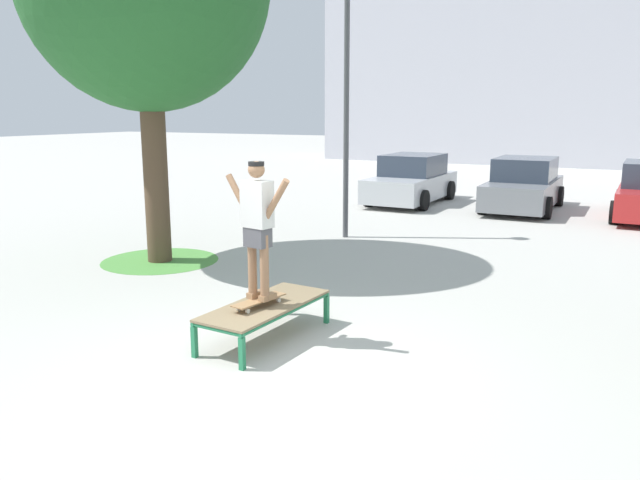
{
  "coord_description": "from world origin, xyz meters",
  "views": [
    {
      "loc": [
        3.4,
        -5.57,
        2.83
      ],
      "look_at": [
        -0.64,
        2.28,
        1.0
      ],
      "focal_mm": 35.17,
      "sensor_mm": 36.0,
      "label": 1
    }
  ],
  "objects_px": {
    "skate_box": "(265,307)",
    "car_silver": "(412,181)",
    "skater": "(257,221)",
    "car_grey": "(524,186)",
    "light_post": "(347,63)",
    "skateboard": "(259,300)"
  },
  "relations": [
    {
      "from": "skate_box",
      "to": "car_silver",
      "type": "bearing_deg",
      "value": 100.78
    },
    {
      "from": "skater",
      "to": "car_grey",
      "type": "relative_size",
      "value": 0.4
    },
    {
      "from": "skater",
      "to": "light_post",
      "type": "distance_m",
      "value": 7.12
    },
    {
      "from": "skateboard",
      "to": "light_post",
      "type": "xyz_separation_m",
      "value": [
        -1.85,
        6.49,
        3.29
      ]
    },
    {
      "from": "car_silver",
      "to": "skateboard",
      "type": "bearing_deg",
      "value": -79.36
    },
    {
      "from": "car_silver",
      "to": "light_post",
      "type": "height_order",
      "value": "light_post"
    },
    {
      "from": "car_grey",
      "to": "light_post",
      "type": "height_order",
      "value": "light_post"
    },
    {
      "from": "car_silver",
      "to": "light_post",
      "type": "distance_m",
      "value": 6.68
    },
    {
      "from": "skate_box",
      "to": "car_grey",
      "type": "bearing_deg",
      "value": 85.29
    },
    {
      "from": "skate_box",
      "to": "car_silver",
      "type": "xyz_separation_m",
      "value": [
        -2.33,
        12.24,
        0.28
      ]
    },
    {
      "from": "car_silver",
      "to": "car_grey",
      "type": "xyz_separation_m",
      "value": [
        3.35,
        0.12,
        0.0
      ]
    },
    {
      "from": "skate_box",
      "to": "skater",
      "type": "height_order",
      "value": "skater"
    },
    {
      "from": "skater",
      "to": "car_grey",
      "type": "bearing_deg",
      "value": 85.3
    },
    {
      "from": "skateboard",
      "to": "car_silver",
      "type": "bearing_deg",
      "value": 100.64
    },
    {
      "from": "skater",
      "to": "light_post",
      "type": "bearing_deg",
      "value": 105.93
    },
    {
      "from": "skater",
      "to": "car_grey",
      "type": "xyz_separation_m",
      "value": [
        1.03,
        12.49,
        -0.84
      ]
    },
    {
      "from": "skate_box",
      "to": "skater",
      "type": "xyz_separation_m",
      "value": [
        -0.01,
        -0.12,
        1.12
      ]
    },
    {
      "from": "light_post",
      "to": "car_grey",
      "type": "bearing_deg",
      "value": 64.39
    },
    {
      "from": "skateboard",
      "to": "skater",
      "type": "distance_m",
      "value": 0.99
    },
    {
      "from": "skater",
      "to": "skateboard",
      "type": "bearing_deg",
      "value": -100.15
    },
    {
      "from": "skate_box",
      "to": "light_post",
      "type": "relative_size",
      "value": 0.33
    },
    {
      "from": "skater",
      "to": "car_silver",
      "type": "height_order",
      "value": "skater"
    }
  ]
}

